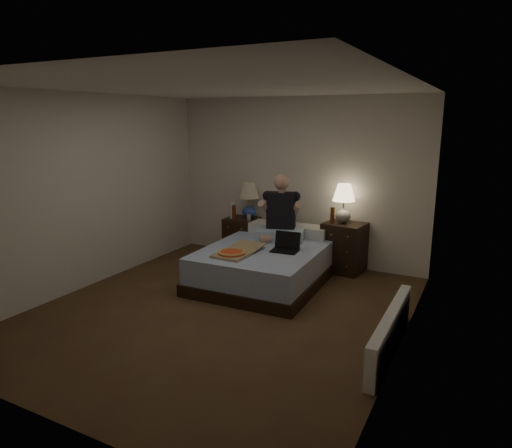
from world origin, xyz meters
The scene contains 19 objects.
floor centered at (0.00, 0.00, 0.00)m, with size 4.00×4.50×0.00m, color brown.
ceiling centered at (0.00, 0.00, 2.50)m, with size 4.00×4.50×0.00m, color white.
wall_back centered at (0.00, 2.25, 1.25)m, with size 4.00×2.50×0.00m, color silver.
wall_front centered at (0.00, -2.25, 1.25)m, with size 4.00×2.50×0.00m, color silver.
wall_left centered at (-2.00, 0.00, 1.25)m, with size 4.50×2.50×0.00m, color silver.
wall_right centered at (2.00, 0.00, 1.25)m, with size 4.50×2.50×0.00m, color silver.
bed centered at (0.03, 1.15, 0.25)m, with size 1.47×1.96×0.49m, color #5E7EBC.
nightstand_left centered at (-0.80, 1.97, 0.32)m, with size 0.49×0.44×0.64m, color black.
nightstand_right centered at (0.84, 2.05, 0.36)m, with size 0.55×0.50×0.72m, color black.
lamp_left centered at (-0.72, 2.04, 0.92)m, with size 0.32×0.32×0.56m, color #294698, non-canonical shape.
lamp_right centered at (0.81, 2.05, 1.00)m, with size 0.32×0.32×0.56m, color gray, non-canonical shape.
water_bottle centered at (-0.93, 1.88, 0.77)m, with size 0.07×0.07×0.25m, color silver.
soda_can centered at (-0.63, 1.87, 0.69)m, with size 0.07×0.07×0.10m, color silver.
beer_bottle_left centered at (-0.85, 1.81, 0.76)m, with size 0.06×0.06×0.23m, color #541F0C.
beer_bottle_right centered at (0.68, 1.96, 0.83)m, with size 0.06×0.06×0.23m, color #5A2D0C.
person centered at (0.05, 1.57, 0.96)m, with size 0.66×0.52×0.93m, color black, non-canonical shape.
laptop centered at (0.35, 1.04, 0.61)m, with size 0.34×0.28×0.24m, color black, non-canonical shape.
pizza_box centered at (-0.16, 0.54, 0.53)m, with size 0.40×0.76×0.08m, color tan, non-canonical shape.
radiator centered at (1.93, -0.05, 0.20)m, with size 0.10×1.60×0.40m, color white.
Camera 1 is at (2.63, -4.17, 2.17)m, focal length 32.00 mm.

